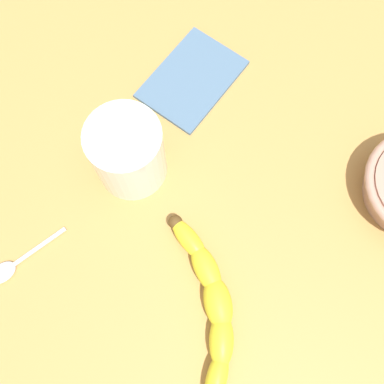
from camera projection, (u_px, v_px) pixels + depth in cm
name	position (u px, v px, depth cm)	size (l,w,h in cm)	color
wooden_tabletop	(222.00, 244.00, 58.99)	(120.00, 120.00, 3.00)	#B88847
banana	(211.00, 304.00, 53.45)	(18.40, 16.82, 3.40)	yellow
smoothie_glass	(128.00, 154.00, 56.03)	(9.40, 9.40, 10.41)	silver
teaspoon	(7.00, 269.00, 56.05)	(10.95, 5.45, 0.80)	silver
folded_napkin	(192.00, 79.00, 64.74)	(14.74, 10.27, 0.60)	slate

